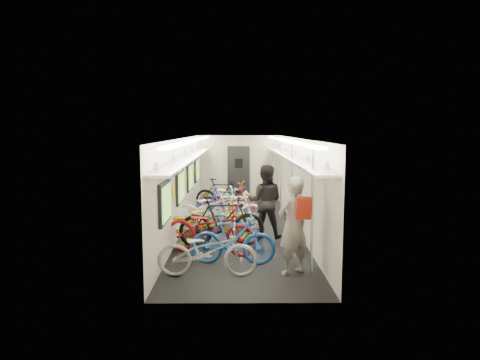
{
  "coord_description": "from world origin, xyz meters",
  "views": [
    {
      "loc": [
        -0.1,
        -11.24,
        2.63
      ],
      "look_at": [
        0.02,
        1.22,
        1.15
      ],
      "focal_mm": 32.0,
      "sensor_mm": 36.0,
      "label": 1
    }
  ],
  "objects_px": {
    "passenger_near": "(293,226)",
    "passenger_mid": "(265,201)",
    "bicycle_1": "(233,239)",
    "backpack": "(304,208)",
    "bicycle_0": "(208,251)"
  },
  "relations": [
    {
      "from": "bicycle_0",
      "to": "passenger_mid",
      "type": "relative_size",
      "value": 1.0
    },
    {
      "from": "bicycle_1",
      "to": "passenger_near",
      "type": "xyz_separation_m",
      "value": [
        1.1,
        -0.55,
        0.39
      ]
    },
    {
      "from": "passenger_near",
      "to": "passenger_mid",
      "type": "distance_m",
      "value": 2.69
    },
    {
      "from": "passenger_near",
      "to": "passenger_mid",
      "type": "xyz_separation_m",
      "value": [
        -0.32,
        2.67,
        -0.0
      ]
    },
    {
      "from": "passenger_near",
      "to": "backpack",
      "type": "bearing_deg",
      "value": 78.61
    },
    {
      "from": "passenger_mid",
      "to": "passenger_near",
      "type": "bearing_deg",
      "value": 106.55
    },
    {
      "from": "passenger_near",
      "to": "bicycle_1",
      "type": "bearing_deg",
      "value": -60.42
    },
    {
      "from": "bicycle_0",
      "to": "passenger_near",
      "type": "relative_size",
      "value": 1.0
    },
    {
      "from": "passenger_mid",
      "to": "backpack",
      "type": "distance_m",
      "value": 3.05
    },
    {
      "from": "bicycle_0",
      "to": "bicycle_1",
      "type": "bearing_deg",
      "value": -31.7
    },
    {
      "from": "bicycle_0",
      "to": "backpack",
      "type": "relative_size",
      "value": 4.7
    },
    {
      "from": "bicycle_1",
      "to": "backpack",
      "type": "xyz_separation_m",
      "value": [
        1.23,
        -0.87,
        0.78
      ]
    },
    {
      "from": "bicycle_0",
      "to": "bicycle_1",
      "type": "height_order",
      "value": "bicycle_1"
    },
    {
      "from": "bicycle_0",
      "to": "backpack",
      "type": "distance_m",
      "value": 1.87
    },
    {
      "from": "bicycle_1",
      "to": "passenger_mid",
      "type": "bearing_deg",
      "value": -14.46
    }
  ]
}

